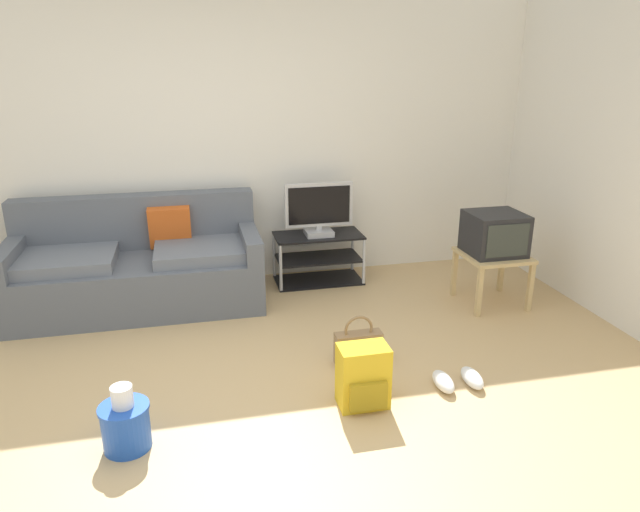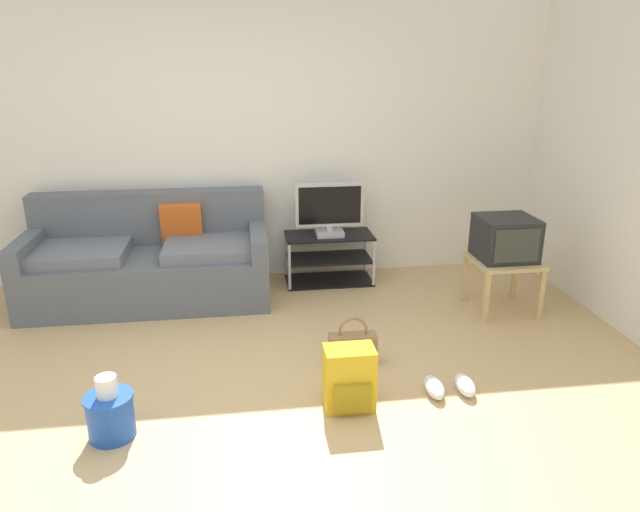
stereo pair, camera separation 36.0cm
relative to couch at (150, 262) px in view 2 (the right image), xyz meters
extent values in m
cube|color=tan|center=(0.73, -1.93, -0.35)|extent=(9.00, 9.80, 0.02)
cube|color=silver|center=(0.73, 0.52, 1.01)|extent=(9.00, 0.10, 2.70)
cube|color=#565B66|center=(0.00, -0.06, -0.12)|extent=(2.06, 0.89, 0.43)
cube|color=#565B66|center=(0.00, 0.29, 0.33)|extent=(2.06, 0.20, 0.48)
cube|color=#565B66|center=(-0.96, -0.06, 0.20)|extent=(0.14, 0.89, 0.20)
cube|color=#565B66|center=(0.96, -0.06, 0.20)|extent=(0.14, 0.89, 0.20)
cube|color=slate|center=(-0.57, -0.12, 0.15)|extent=(0.82, 0.63, 0.10)
cube|color=slate|center=(0.56, -0.12, 0.15)|extent=(0.82, 0.63, 0.10)
cube|color=#CC561E|center=(0.29, 0.17, 0.30)|extent=(0.36, 0.17, 0.37)
cube|color=black|center=(1.63, 0.18, 0.12)|extent=(0.82, 0.42, 0.02)
cube|color=black|center=(1.63, 0.18, -0.10)|extent=(0.79, 0.40, 0.02)
cube|color=black|center=(1.63, 0.18, -0.33)|extent=(0.82, 0.42, 0.02)
cylinder|color=#B7B7BC|center=(1.23, -0.01, -0.10)|extent=(0.03, 0.03, 0.47)
cylinder|color=#B7B7BC|center=(2.02, -0.01, -0.10)|extent=(0.03, 0.03, 0.47)
cylinder|color=#B7B7BC|center=(1.23, 0.38, -0.10)|extent=(0.03, 0.03, 0.47)
cylinder|color=#B7B7BC|center=(2.02, 0.38, -0.10)|extent=(0.03, 0.03, 0.47)
cube|color=#B2B2B7|center=(1.63, 0.16, 0.16)|extent=(0.25, 0.22, 0.05)
cube|color=#B2B2B7|center=(1.63, 0.16, 0.20)|extent=(0.05, 0.04, 0.04)
cube|color=#B2B2B7|center=(1.63, 0.16, 0.43)|extent=(0.63, 0.04, 0.41)
cube|color=black|center=(1.63, 0.14, 0.43)|extent=(0.57, 0.01, 0.35)
cube|color=tan|center=(2.97, -0.66, 0.10)|extent=(0.53, 0.53, 0.03)
cube|color=tan|center=(2.74, -0.90, -0.12)|extent=(0.04, 0.04, 0.42)
cube|color=tan|center=(3.21, -0.90, -0.12)|extent=(0.04, 0.04, 0.42)
cube|color=tan|center=(2.74, -0.43, -0.12)|extent=(0.04, 0.04, 0.42)
cube|color=tan|center=(3.21, -0.43, -0.12)|extent=(0.04, 0.04, 0.42)
cube|color=#232326|center=(2.97, -0.64, 0.30)|extent=(0.45, 0.42, 0.35)
cube|color=#333833|center=(2.97, -0.86, 0.30)|extent=(0.37, 0.01, 0.28)
cube|color=gold|center=(1.43, -1.92, -0.14)|extent=(0.30, 0.20, 0.40)
cube|color=#A4851A|center=(1.43, -2.04, -0.21)|extent=(0.23, 0.04, 0.17)
cylinder|color=#A4851A|center=(1.34, -1.80, -0.12)|extent=(0.04, 0.04, 0.32)
cylinder|color=#A4851A|center=(1.51, -1.80, -0.12)|extent=(0.04, 0.04, 0.32)
cube|color=olive|center=(1.55, -1.42, -0.22)|extent=(0.33, 0.11, 0.23)
torus|color=olive|center=(1.55, -1.42, -0.07)|extent=(0.20, 0.02, 0.20)
cylinder|color=blue|center=(0.04, -2.03, -0.20)|extent=(0.26, 0.26, 0.26)
cylinder|color=blue|center=(0.04, -2.03, -0.08)|extent=(0.27, 0.27, 0.02)
cylinder|color=white|center=(0.04, -2.03, -0.02)|extent=(0.12, 0.12, 0.14)
ellipsoid|color=white|center=(2.00, -1.86, -0.29)|extent=(0.13, 0.26, 0.09)
ellipsoid|color=white|center=(2.20, -1.86, -0.29)|extent=(0.13, 0.26, 0.09)
camera|label=1|loc=(0.48, -4.88, 1.70)|focal=32.37mm
camera|label=2|loc=(0.83, -4.94, 1.70)|focal=32.37mm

